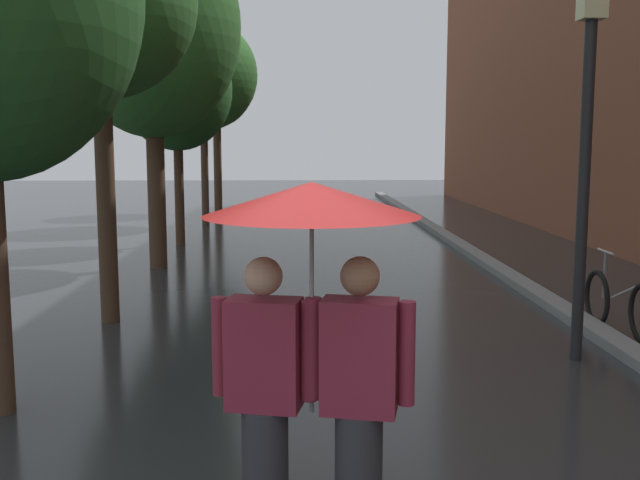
% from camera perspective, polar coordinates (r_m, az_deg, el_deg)
% --- Properties ---
extents(kerb_strip, '(0.30, 36.00, 0.12)m').
position_cam_1_polar(kerb_strip, '(13.97, 12.76, -1.65)').
color(kerb_strip, slate).
rests_on(kerb_strip, ground).
extents(street_tree_1, '(2.36, 2.36, 5.13)m').
position_cam_1_polar(street_tree_1, '(9.66, -16.72, 17.17)').
color(street_tree_1, '#473323').
rests_on(street_tree_1, ground).
extents(street_tree_2, '(3.11, 3.11, 6.20)m').
position_cam_1_polar(street_tree_2, '(13.70, -12.85, 15.72)').
color(street_tree_2, '#473323').
rests_on(street_tree_2, ground).
extents(street_tree_3, '(2.38, 2.38, 4.68)m').
position_cam_1_polar(street_tree_3, '(16.45, -10.99, 11.29)').
color(street_tree_3, '#473323').
rests_on(street_tree_3, ground).
extents(street_tree_4, '(2.92, 2.92, 5.50)m').
position_cam_1_polar(street_tree_4, '(20.44, -9.03, 12.43)').
color(street_tree_4, '#473323').
rests_on(street_tree_4, ground).
extents(street_tree_5, '(2.40, 2.40, 5.63)m').
position_cam_1_polar(street_tree_5, '(24.00, -8.01, 12.04)').
color(street_tree_5, '#473323').
rests_on(street_tree_5, ground).
extents(parked_bicycle_3, '(1.09, 0.72, 0.96)m').
position_cam_1_polar(parked_bicycle_3, '(9.94, 23.32, -3.98)').
color(parked_bicycle_3, black).
rests_on(parked_bicycle_3, ground).
extents(couple_under_umbrella, '(1.16, 1.16, 2.06)m').
position_cam_1_polar(couple_under_umbrella, '(3.96, -0.66, -5.14)').
color(couple_under_umbrella, '#2D2D33').
rests_on(couple_under_umbrella, ground).
extents(street_lamp_post, '(0.24, 0.24, 3.78)m').
position_cam_1_polar(street_lamp_post, '(7.96, 19.81, 6.97)').
color(street_lamp_post, black).
rests_on(street_lamp_post, ground).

